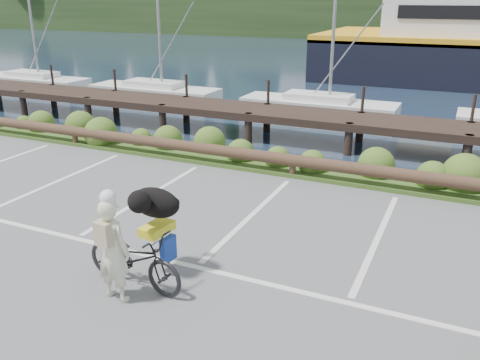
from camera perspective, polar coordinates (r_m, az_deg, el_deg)
name	(u,v)px	position (r m, az deg, el deg)	size (l,w,h in m)	color
ground	(208,257)	(9.05, -3.67, -8.63)	(72.00, 72.00, 0.00)	#565658
harbor_backdrop	(455,27)	(85.58, 23.00, 15.56)	(170.00, 160.00, 30.00)	#172438
vegetation_strip	(301,167)	(13.55, 6.86, 1.42)	(34.00, 1.60, 0.10)	#3D5B21
log_rail	(292,177)	(12.94, 5.89, 0.32)	(32.00, 0.30, 0.60)	#443021
bicycle	(134,258)	(8.17, -11.82, -8.59)	(0.64, 1.82, 0.96)	black
cyclist	(113,250)	(7.75, -14.10, -7.65)	(0.59, 0.39, 1.63)	beige
dog	(155,203)	(8.25, -9.49, -2.53)	(0.86, 0.42, 0.50)	black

